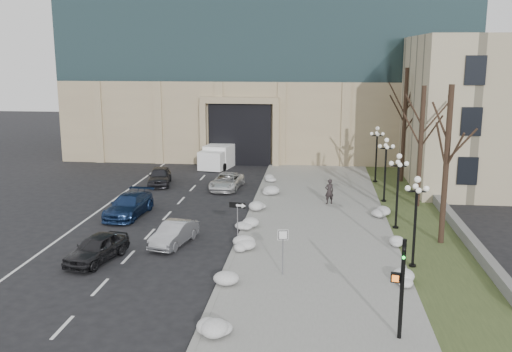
# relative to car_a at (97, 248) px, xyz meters

# --- Properties ---
(ground) EXTENTS (160.00, 160.00, 0.00)m
(ground) POSITION_rel_car_a_xyz_m (7.90, -5.27, -0.71)
(ground) COLOR black
(ground) RESTS_ON ground
(sidewalk) EXTENTS (9.00, 40.00, 0.12)m
(sidewalk) POSITION_rel_car_a_xyz_m (11.40, 8.73, -0.65)
(sidewalk) COLOR gray
(sidewalk) RESTS_ON ground
(curb) EXTENTS (0.30, 40.00, 0.14)m
(curb) POSITION_rel_car_a_xyz_m (6.90, 8.73, -0.64)
(curb) COLOR gray
(curb) RESTS_ON ground
(grass_strip) EXTENTS (4.00, 40.00, 0.10)m
(grass_strip) POSITION_rel_car_a_xyz_m (17.90, 8.73, -0.66)
(grass_strip) COLOR #354321
(grass_strip) RESTS_ON ground
(stone_wall) EXTENTS (0.50, 30.00, 0.70)m
(stone_wall) POSITION_rel_car_a_xyz_m (19.90, 10.73, -0.36)
(stone_wall) COLOR slate
(stone_wall) RESTS_ON ground
(car_a) EXTENTS (2.63, 4.47, 1.43)m
(car_a) POSITION_rel_car_a_xyz_m (0.00, 0.00, 0.00)
(car_a) COLOR black
(car_a) RESTS_ON ground
(car_b) EXTENTS (2.23, 4.17, 1.30)m
(car_b) POSITION_rel_car_a_xyz_m (3.35, 3.01, -0.06)
(car_b) COLOR #999AA0
(car_b) RESTS_ON ground
(car_c) EXTENTS (2.46, 5.24, 1.48)m
(car_c) POSITION_rel_car_a_xyz_m (-1.08, 8.38, 0.03)
(car_c) COLOR navy
(car_c) RESTS_ON ground
(car_d) EXTENTS (2.47, 4.72, 1.27)m
(car_d) POSITION_rel_car_a_xyz_m (4.18, 16.68, -0.08)
(car_d) COLOR silver
(car_d) RESTS_ON ground
(car_e) EXTENTS (2.50, 4.56, 1.47)m
(car_e) POSITION_rel_car_a_xyz_m (-1.57, 17.66, 0.02)
(car_e) COLOR #2A2A2E
(car_e) RESTS_ON ground
(pedestrian) EXTENTS (0.77, 0.64, 1.80)m
(pedestrian) POSITION_rel_car_a_xyz_m (12.23, 12.57, 0.30)
(pedestrian) COLOR black
(pedestrian) RESTS_ON sidewalk
(box_truck) EXTENTS (3.57, 7.02, 2.13)m
(box_truck) POSITION_rel_car_a_xyz_m (2.21, 26.25, 0.32)
(box_truck) COLOR white
(box_truck) RESTS_ON ground
(one_way_sign) EXTENTS (0.98, 0.37, 2.63)m
(one_way_sign) POSITION_rel_car_a_xyz_m (7.16, 2.77, 1.46)
(one_way_sign) COLOR slate
(one_way_sign) RESTS_ON ground
(keep_sign) EXTENTS (0.51, 0.13, 2.40)m
(keep_sign) POSITION_rel_car_a_xyz_m (9.75, -1.13, 1.05)
(keep_sign) COLOR slate
(keep_sign) RESTS_ON ground
(traffic_signal) EXTENTS (0.69, 0.92, 4.02)m
(traffic_signal) POSITION_rel_car_a_xyz_m (14.48, -6.91, 1.28)
(traffic_signal) COLOR black
(traffic_signal) RESTS_ON ground
(snow_clump_a) EXTENTS (1.10, 1.60, 0.36)m
(snow_clump_a) POSITION_rel_car_a_xyz_m (7.34, -7.02, -0.41)
(snow_clump_a) COLOR silver
(snow_clump_a) RESTS_ON sidewalk
(snow_clump_b) EXTENTS (1.10, 1.60, 0.36)m
(snow_clump_b) POSITION_rel_car_a_xyz_m (7.44, -2.49, -0.41)
(snow_clump_b) COLOR silver
(snow_clump_b) RESTS_ON sidewalk
(snow_clump_c) EXTENTS (1.10, 1.60, 0.36)m
(snow_clump_c) POSITION_rel_car_a_xyz_m (7.24, 2.24, -0.41)
(snow_clump_c) COLOR silver
(snow_clump_c) RESTS_ON sidewalk
(snow_clump_d) EXTENTS (1.10, 1.60, 0.36)m
(snow_clump_d) POSITION_rel_car_a_xyz_m (7.15, 6.20, -0.41)
(snow_clump_d) COLOR silver
(snow_clump_d) RESTS_ON sidewalk
(snow_clump_e) EXTENTS (1.10, 1.60, 0.36)m
(snow_clump_e) POSITION_rel_car_a_xyz_m (7.18, 10.64, -0.41)
(snow_clump_e) COLOR silver
(snow_clump_e) RESTS_ON sidewalk
(snow_clump_f) EXTENTS (1.10, 1.60, 0.36)m
(snow_clump_f) POSITION_rel_car_a_xyz_m (7.59, 15.00, -0.41)
(snow_clump_f) COLOR silver
(snow_clump_f) RESTS_ON sidewalk
(snow_clump_g) EXTENTS (1.10, 1.60, 0.36)m
(snow_clump_g) POSITION_rel_car_a_xyz_m (7.19, 19.34, -0.41)
(snow_clump_g) COLOR silver
(snow_clump_g) RESTS_ON sidewalk
(snow_clump_h) EXTENTS (1.10, 1.60, 0.36)m
(snow_clump_h) POSITION_rel_car_a_xyz_m (15.38, -1.71, -0.41)
(snow_clump_h) COLOR silver
(snow_clump_h) RESTS_ON sidewalk
(snow_clump_i) EXTENTS (1.10, 1.60, 0.36)m
(snow_clump_i) POSITION_rel_car_a_xyz_m (15.60, 3.42, -0.41)
(snow_clump_i) COLOR silver
(snow_clump_i) RESTS_ON sidewalk
(snow_clump_j) EXTENTS (1.10, 1.60, 0.36)m
(snow_clump_j) POSITION_rel_car_a_xyz_m (15.42, 9.76, -0.41)
(snow_clump_j) COLOR silver
(snow_clump_j) RESTS_ON sidewalk
(lamppost_a) EXTENTS (1.18, 1.18, 4.76)m
(lamppost_a) POSITION_rel_car_a_xyz_m (16.20, 0.73, 2.36)
(lamppost_a) COLOR black
(lamppost_a) RESTS_ON ground
(lamppost_b) EXTENTS (1.18, 1.18, 4.76)m
(lamppost_b) POSITION_rel_car_a_xyz_m (16.20, 7.23, 2.36)
(lamppost_b) COLOR black
(lamppost_b) RESTS_ON ground
(lamppost_c) EXTENTS (1.18, 1.18, 4.76)m
(lamppost_c) POSITION_rel_car_a_xyz_m (16.20, 13.73, 2.36)
(lamppost_c) COLOR black
(lamppost_c) RESTS_ON ground
(lamppost_d) EXTENTS (1.18, 1.18, 4.76)m
(lamppost_d) POSITION_rel_car_a_xyz_m (16.20, 20.23, 2.36)
(lamppost_d) COLOR black
(lamppost_d) RESTS_ON ground
(tree_near) EXTENTS (3.20, 3.20, 9.00)m
(tree_near) POSITION_rel_car_a_xyz_m (18.40, 4.73, 5.11)
(tree_near) COLOR black
(tree_near) RESTS_ON ground
(tree_mid) EXTENTS (3.20, 3.20, 8.50)m
(tree_mid) POSITION_rel_car_a_xyz_m (18.40, 12.73, 4.79)
(tree_mid) COLOR black
(tree_mid) RESTS_ON ground
(tree_far) EXTENTS (3.20, 3.20, 9.50)m
(tree_far) POSITION_rel_car_a_xyz_m (18.40, 20.73, 5.44)
(tree_far) COLOR black
(tree_far) RESTS_ON ground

